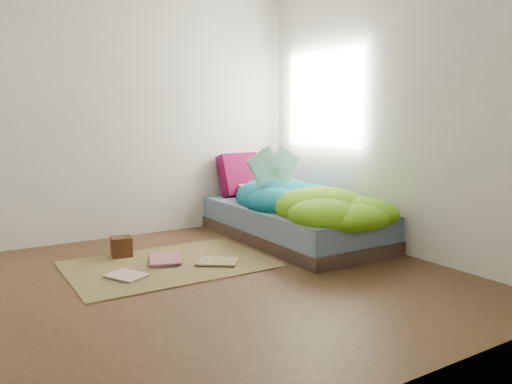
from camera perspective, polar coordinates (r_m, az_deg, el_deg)
ground at (r=3.78m, az=-4.54°, el=-10.03°), size 3.50×3.50×0.00m
room_walls at (r=3.63m, az=-4.71°, el=15.20°), size 3.54×3.54×2.62m
bed at (r=4.95m, az=4.18°, el=-3.56°), size 1.00×2.00×0.34m
duvet at (r=4.72m, az=5.80°, el=0.03°), size 0.96×1.84×0.34m
rug at (r=4.20m, az=-9.87°, el=-8.15°), size 1.60×1.10×0.01m
pillow_floral at (r=5.50m, az=1.00°, el=0.10°), size 0.61×0.48×0.12m
pillow_magenta at (r=5.56m, az=-1.89°, el=1.99°), size 0.48×0.20×0.47m
open_book at (r=4.89m, az=2.19°, el=4.13°), size 0.49×0.11×0.30m
wooden_box at (r=4.49m, az=-15.13°, el=-6.04°), size 0.19×0.19×0.17m
floor_book_a at (r=3.85m, az=-15.73°, el=-9.62°), size 0.32×0.35×0.02m
floor_book_b at (r=4.25m, az=-12.11°, el=-7.70°), size 0.36×0.41×0.03m
floor_book_c at (r=4.05m, az=-4.76°, el=-8.43°), size 0.41×0.39×0.02m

